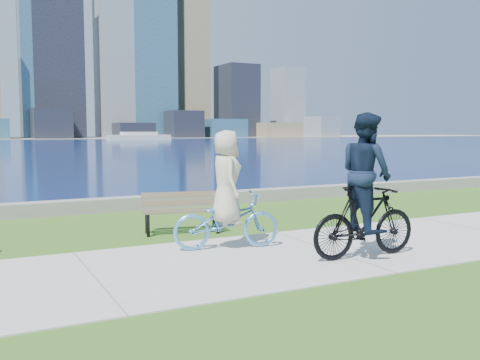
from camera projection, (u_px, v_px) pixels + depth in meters
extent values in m
plane|color=#305A17|center=(325.00, 250.00, 9.39)|extent=(320.00, 320.00, 0.00)
cube|color=#AAAAA5|center=(325.00, 250.00, 9.39)|extent=(80.00, 3.50, 0.02)
cube|color=gray|center=(193.00, 200.00, 14.88)|extent=(90.00, 0.50, 0.35)
cube|color=#0C1F52|center=(14.00, 145.00, 73.31)|extent=(320.00, 131.00, 0.01)
cube|color=black|center=(51.00, 124.00, 122.88)|extent=(8.39, 9.31, 6.97)
cube|color=black|center=(134.00, 131.00, 129.89)|extent=(8.61, 8.33, 3.78)
cube|color=black|center=(184.00, 124.00, 136.71)|extent=(8.17, 7.86, 6.92)
cube|color=navy|center=(225.00, 128.00, 140.65)|extent=(9.60, 7.39, 4.87)
cube|color=#837351|center=(279.00, 130.00, 149.03)|extent=(11.57, 6.58, 4.04)
cube|color=slate|center=(321.00, 127.00, 155.00)|extent=(6.73, 9.31, 5.92)
cube|color=black|center=(57.00, 60.00, 129.87)|extent=(11.84, 6.89, 38.09)
cube|color=navy|center=(151.00, 47.00, 142.09)|extent=(11.57, 10.16, 48.29)
cube|color=#837351|center=(193.00, 49.00, 147.73)|extent=(7.69, 6.63, 48.83)
cube|color=black|center=(237.00, 101.00, 151.63)|extent=(9.11, 11.70, 20.22)
cube|color=slate|center=(288.00, 103.00, 158.56)|extent=(6.93, 8.64, 20.30)
cube|color=navy|center=(35.00, 4.00, 127.19)|extent=(8.00, 8.00, 64.00)
cube|color=silver|center=(139.00, 138.00, 108.14)|extent=(12.43, 3.55, 1.07)
cube|color=silver|center=(139.00, 133.00, 108.06)|extent=(7.10, 2.66, 0.62)
cube|color=black|center=(148.00, 226.00, 10.55)|extent=(0.07, 0.07, 0.45)
cube|color=black|center=(218.00, 223.00, 10.90)|extent=(0.07, 0.07, 0.45)
cube|color=black|center=(147.00, 223.00, 10.90)|extent=(0.07, 0.07, 0.45)
cube|color=black|center=(214.00, 220.00, 11.25)|extent=(0.07, 0.07, 0.45)
cube|color=brown|center=(183.00, 212.00, 10.70)|extent=(1.59, 0.44, 0.04)
cube|color=brown|center=(182.00, 211.00, 10.86)|extent=(1.59, 0.44, 0.04)
cube|color=brown|center=(181.00, 210.00, 11.01)|extent=(1.59, 0.44, 0.04)
cube|color=brown|center=(180.00, 203.00, 11.12)|extent=(1.58, 0.41, 0.12)
cube|color=brown|center=(180.00, 194.00, 11.13)|extent=(1.58, 0.41, 0.12)
imported|color=#569CD3|center=(227.00, 221.00, 9.42)|extent=(1.06, 2.00, 1.00)
imported|color=silver|center=(226.00, 178.00, 9.35)|extent=(0.69, 0.91, 1.66)
imported|color=black|center=(365.00, 222.00, 8.76)|extent=(0.66, 1.99, 1.19)
imported|color=#101A31|center=(366.00, 173.00, 8.68)|extent=(0.77, 0.96, 1.94)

